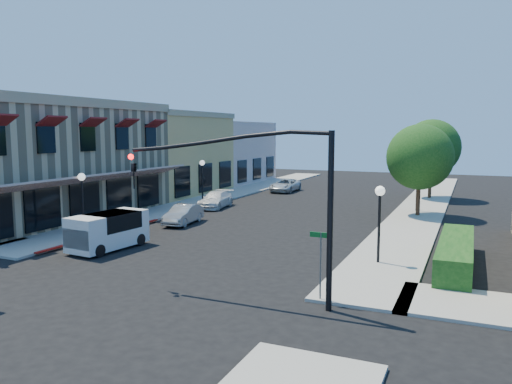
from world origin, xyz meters
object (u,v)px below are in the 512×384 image
at_px(lamppost_left_far, 202,170).
at_px(parked_car_a, 112,237).
at_px(lamppost_right_far, 417,175).
at_px(street_tree_a, 420,157).
at_px(parked_car_b, 183,215).
at_px(lamppost_right_near, 380,205).
at_px(lamppost_left_near, 82,187).
at_px(parked_car_c, 216,200).
at_px(parked_car_d, 285,185).
at_px(signal_mast_arm, 270,187).
at_px(white_van, 107,229).
at_px(street_name_sign, 321,255).
at_px(street_tree_b, 431,148).

distance_m(lamppost_left_far, parked_car_a, 16.57).
bearing_deg(lamppost_right_far, street_tree_a, -81.47).
height_order(lamppost_left_far, parked_car_b, lamppost_left_far).
relative_size(lamppost_left_far, parked_car_b, 0.95).
bearing_deg(lamppost_right_near, lamppost_left_near, 180.00).
bearing_deg(parked_car_c, parked_car_d, 76.86).
xyz_separation_m(lamppost_left_near, lamppost_right_far, (17.00, 16.00, 0.00)).
bearing_deg(lamppost_right_near, signal_mast_arm, -112.12).
bearing_deg(parked_car_d, street_tree_a, -37.24).
bearing_deg(lamppost_left_far, parked_car_a, -76.98).
distance_m(white_van, parked_car_b, 7.53).
relative_size(parked_car_a, parked_car_c, 0.71).
relative_size(street_tree_a, lamppost_right_near, 1.82).
bearing_deg(lamppost_right_far, lamppost_left_far, -173.29).
distance_m(signal_mast_arm, parked_car_a, 12.11).
height_order(street_tree_a, lamppost_left_far, street_tree_a).
xyz_separation_m(street_name_sign, parked_car_b, (-12.30, 10.80, -1.08)).
bearing_deg(lamppost_right_far, street_tree_b, 87.85).
relative_size(street_tree_a, parked_car_d, 1.42).
bearing_deg(parked_car_a, street_tree_b, 66.00).
xyz_separation_m(lamppost_right_far, parked_car_c, (-14.70, -4.00, -2.10)).
height_order(white_van, parked_car_c, white_van).
bearing_deg(lamppost_right_near, white_van, -169.13).
bearing_deg(street_tree_a, street_tree_b, 90.00).
height_order(signal_mast_arm, parked_car_d, signal_mast_arm).
relative_size(lamppost_left_near, parked_car_b, 0.95).
distance_m(lamppost_right_near, white_van, 13.45).
bearing_deg(signal_mast_arm, lamppost_right_near, 67.88).
xyz_separation_m(street_name_sign, lamppost_right_far, (1.00, 21.80, 1.04)).
height_order(lamppost_right_near, parked_car_c, lamppost_right_near).
height_order(lamppost_right_far, parked_car_d, lamppost_right_far).
bearing_deg(lamppost_right_near, parked_car_a, -171.45).
bearing_deg(parked_car_d, street_tree_b, -0.91).
height_order(street_tree_b, parked_car_b, street_tree_b).
relative_size(street_tree_b, lamppost_right_far, 1.97).
distance_m(lamppost_left_far, white_van, 17.05).
relative_size(street_tree_b, street_name_sign, 2.81).
distance_m(street_tree_b, parked_car_b, 23.69).
height_order(white_van, parked_car_a, white_van).
xyz_separation_m(street_tree_b, signal_mast_arm, (-2.94, -30.50, -0.46)).
bearing_deg(lamppost_right_near, parked_car_b, 159.40).
bearing_deg(street_tree_b, parked_car_d, 180.00).
xyz_separation_m(street_name_sign, parked_car_a, (-12.30, 3.80, -1.17)).
bearing_deg(street_name_sign, parked_car_d, 112.43).
bearing_deg(parked_car_d, street_name_sign, -68.49).
relative_size(lamppost_right_far, parked_car_b, 0.95).
height_order(lamppost_right_far, white_van, lamppost_right_far).
height_order(lamppost_left_near, lamppost_left_far, same).
height_order(street_tree_a, parked_car_d, street_tree_a).
xyz_separation_m(street_tree_a, parked_car_a, (-13.60, -16.00, -3.67)).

